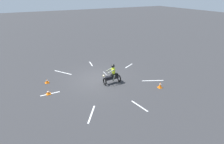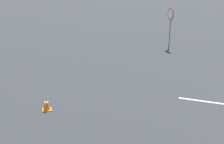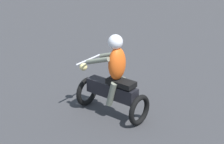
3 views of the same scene
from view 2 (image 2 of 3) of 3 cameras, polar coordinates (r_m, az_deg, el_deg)
name	(u,v)px [view 2 (image 2 of 3)]	position (r m, az deg, el deg)	size (l,w,h in m)	color
stop_sign	(170,19)	(18.53, 10.63, 9.43)	(0.70, 0.08, 2.30)	slate
traffic_cone_near_right	(47,105)	(10.93, -11.88, -5.85)	(0.32, 0.32, 0.43)	orange
lane_stripe_ne	(202,101)	(11.91, 16.18, -5.12)	(0.10, 1.71, 0.01)	silver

